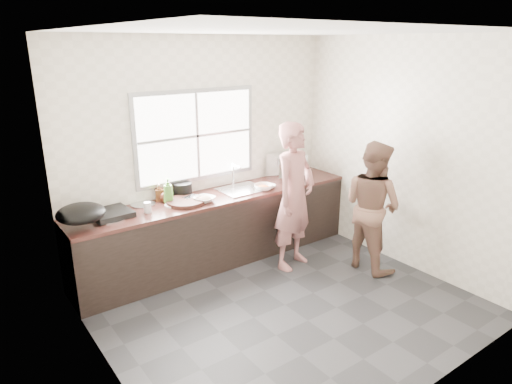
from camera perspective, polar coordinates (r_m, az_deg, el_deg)
floor at (r=4.92m, az=3.63°, el=-13.94°), size 3.60×3.20×0.01m
ceiling at (r=4.17m, az=4.41°, el=19.49°), size 3.60×3.20×0.01m
wall_back at (r=5.63m, az=-6.59°, el=5.16°), size 3.60×0.01×2.70m
wall_left at (r=3.53m, az=-19.14°, el=-3.69°), size 0.01×3.20×2.70m
wall_right at (r=5.65m, az=18.21°, el=4.41°), size 0.01×3.20×2.70m
wall_front at (r=3.36m, az=21.89°, el=-5.11°), size 3.60×0.01×2.70m
cabinet at (r=5.66m, az=-4.66°, el=-4.72°), size 3.60×0.62×0.82m
countertop at (r=5.51m, az=-4.77°, el=-0.59°), size 3.60×0.64×0.04m
sink at (r=5.68m, az=-1.77°, el=0.31°), size 0.55×0.45×0.02m
faucet at (r=5.80m, az=-2.90°, el=2.16°), size 0.02×0.02×0.30m
window_frame at (r=5.53m, az=-7.49°, el=7.01°), size 1.60×0.05×1.10m
window_glazing at (r=5.51m, az=-7.37°, el=6.97°), size 1.50×0.01×1.00m
woman at (r=5.40m, az=4.80°, el=-1.15°), size 0.69×0.55×1.65m
person_side at (r=5.54m, az=14.31°, el=-1.70°), size 0.59×0.76×1.55m
cutting_board at (r=5.25m, az=-8.81°, el=-1.21°), size 0.55×0.55×0.04m
cleaver at (r=5.36m, az=-8.21°, el=-0.57°), size 0.20×0.15×0.01m
bowl_mince at (r=5.29m, az=-6.44°, el=-0.90°), size 0.30×0.30×0.06m
bowl_crabs at (r=5.67m, az=0.95°, el=0.54°), size 0.21×0.21×0.06m
bowl_held at (r=5.75m, az=1.78°, el=0.78°), size 0.20×0.20×0.06m
black_pot at (r=5.51m, az=-9.15°, el=0.32°), size 0.25×0.25×0.16m
plate_food at (r=5.21m, az=-10.29°, el=-1.60°), size 0.23×0.23×0.02m
bottle_green at (r=5.25m, az=-10.92°, el=0.13°), size 0.13×0.13×0.30m
bottle_brown_tall at (r=5.38m, az=-12.01°, el=-0.11°), size 0.11×0.11×0.19m
bottle_brown_short at (r=5.34m, az=-11.29°, el=-0.43°), size 0.13×0.13×0.15m
glass_jar at (r=5.05m, az=-13.40°, el=-1.88°), size 0.09×0.09×0.11m
burner at (r=5.05m, az=-17.67°, el=-2.58°), size 0.42×0.42×0.06m
wok at (r=4.80m, az=-21.04°, el=-2.51°), size 0.58×0.58×0.18m
dish_rack at (r=6.11m, az=3.87°, el=3.16°), size 0.48×0.36×0.34m
pot_lid_left at (r=4.96m, az=-17.57°, el=-3.22°), size 0.29×0.29×0.01m
pot_lid_right at (r=5.31m, az=-13.95°, el=-1.50°), size 0.34×0.34×0.01m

